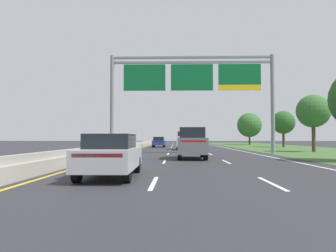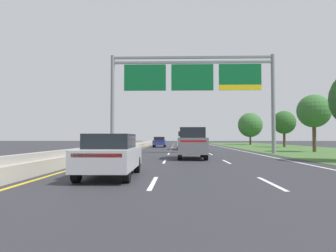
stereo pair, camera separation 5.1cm
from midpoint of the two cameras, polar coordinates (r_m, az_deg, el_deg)
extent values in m
plane|color=#2B2B30|center=(34.62, 3.51, -4.49)|extent=(220.00, 220.00, 0.00)
cube|color=white|center=(10.20, -2.55, -10.18)|extent=(0.14, 3.00, 0.01)
cube|color=white|center=(19.14, -0.56, -6.41)|extent=(0.14, 3.00, 0.01)
cube|color=white|center=(28.12, 0.15, -5.04)|extent=(0.14, 3.00, 0.01)
cube|color=white|center=(37.10, 0.52, -4.33)|extent=(0.14, 3.00, 0.01)
cube|color=white|center=(46.10, 0.75, -3.90)|extent=(0.14, 3.00, 0.01)
cube|color=white|center=(55.09, 0.90, -3.61)|extent=(0.14, 3.00, 0.01)
cube|color=white|center=(64.09, 1.00, -3.40)|extent=(0.14, 3.00, 0.01)
cube|color=white|center=(73.09, 1.09, -3.24)|extent=(0.14, 3.00, 0.01)
cube|color=white|center=(82.09, 1.15, -3.12)|extent=(0.14, 3.00, 0.01)
cube|color=white|center=(10.59, 18.15, -9.77)|extent=(0.14, 3.00, 0.01)
cube|color=white|center=(19.35, 10.52, -6.32)|extent=(0.14, 3.00, 0.01)
cube|color=white|center=(28.26, 7.70, -5.00)|extent=(0.14, 3.00, 0.01)
cube|color=white|center=(37.21, 6.24, -4.31)|extent=(0.14, 3.00, 0.01)
cube|color=white|center=(46.19, 5.35, -3.89)|extent=(0.14, 3.00, 0.01)
cube|color=white|center=(55.17, 4.75, -3.60)|extent=(0.14, 3.00, 0.01)
cube|color=white|center=(64.15, 4.32, -3.39)|extent=(0.14, 3.00, 0.01)
cube|color=white|center=(73.14, 3.99, -3.24)|extent=(0.14, 3.00, 0.01)
cube|color=white|center=(82.14, 3.74, -3.11)|extent=(0.14, 3.00, 0.01)
cube|color=white|center=(35.30, 13.16, -4.39)|extent=(0.16, 106.00, 0.01)
cube|color=gold|center=(34.93, -6.24, -4.45)|extent=(0.16, 106.00, 0.01)
cube|color=#3D602D|center=(37.73, 25.25, -4.08)|extent=(14.00, 110.00, 0.02)
cube|color=#A8A399|center=(35.02, -7.37, -4.00)|extent=(0.60, 110.00, 0.55)
cube|color=#A8A399|center=(35.01, -7.37, -3.30)|extent=(0.25, 110.00, 0.30)
cylinder|color=gray|center=(29.71, -9.90, 3.88)|extent=(0.36, 0.36, 9.05)
cylinder|color=gray|center=(30.40, 18.45, 3.82)|extent=(0.36, 0.36, 9.05)
cube|color=gray|center=(29.91, 4.41, 12.19)|extent=(14.70, 0.24, 0.20)
cube|color=gray|center=(29.80, 4.42, 11.35)|extent=(14.70, 0.24, 0.20)
cube|color=#0C602D|center=(29.43, -4.11, 8.67)|extent=(3.83, 0.12, 2.41)
cube|color=#0C602D|center=(29.32, 4.44, 8.72)|extent=(3.83, 0.12, 2.41)
cube|color=#0C602D|center=(29.89, 12.87, 9.04)|extent=(3.83, 0.12, 1.91)
cube|color=yellow|center=(29.69, 12.89, 6.76)|extent=(3.83, 0.12, 0.50)
cube|color=silver|center=(38.31, 3.19, -2.89)|extent=(2.01, 5.40, 1.00)
cube|color=black|center=(39.16, 3.16, -1.57)|extent=(1.72, 1.90, 0.78)
cube|color=#B21414|center=(35.65, 3.32, -2.46)|extent=(1.68, 0.08, 0.12)
cube|color=silver|center=(36.58, 3.27, -1.98)|extent=(2.00, 1.95, 0.20)
cylinder|color=black|center=(40.14, 1.90, -3.57)|extent=(0.30, 0.84, 0.84)
cylinder|color=black|center=(40.19, 4.33, -3.56)|extent=(0.30, 0.84, 0.84)
cylinder|color=black|center=(36.47, 1.94, -3.71)|extent=(0.30, 0.84, 0.84)
cylinder|color=black|center=(36.53, 4.62, -3.71)|extent=(0.30, 0.84, 0.84)
cube|color=slate|center=(21.81, 4.38, -3.50)|extent=(1.95, 4.72, 1.05)
cube|color=black|center=(21.65, 4.39, -1.22)|extent=(1.67, 3.02, 0.68)
cube|color=#B21414|center=(19.49, 4.63, -2.74)|extent=(1.60, 0.10, 0.12)
cylinder|color=black|center=(23.41, 2.23, -4.70)|extent=(0.27, 0.76, 0.76)
cylinder|color=black|center=(23.46, 6.25, -4.68)|extent=(0.27, 0.76, 0.76)
cylinder|color=black|center=(20.21, 2.22, -5.11)|extent=(0.27, 0.76, 0.76)
cylinder|color=black|center=(20.28, 6.88, -5.08)|extent=(0.27, 0.76, 0.76)
cube|color=navy|center=(48.39, -1.50, -3.00)|extent=(1.85, 4.41, 0.72)
cube|color=black|center=(48.33, -1.51, -2.27)|extent=(1.58, 2.31, 0.52)
cube|color=#B21414|center=(46.23, -1.67, -2.77)|extent=(1.53, 0.09, 0.12)
cylinder|color=black|center=(49.94, -2.32, -3.39)|extent=(0.22, 0.66, 0.66)
cylinder|color=black|center=(49.85, -0.48, -3.39)|extent=(0.22, 0.66, 0.66)
cylinder|color=black|center=(46.96, -2.59, -3.47)|extent=(0.22, 0.66, 0.66)
cylinder|color=black|center=(46.86, -0.64, -3.47)|extent=(0.22, 0.66, 0.66)
cube|color=#B2B5BA|center=(11.81, -10.14, -5.70)|extent=(1.89, 4.43, 0.72)
cube|color=black|center=(11.74, -10.16, -2.69)|extent=(1.60, 2.32, 0.52)
cube|color=#B21414|center=(9.69, -12.56, -5.19)|extent=(1.53, 0.10, 0.12)
cylinder|color=black|center=(13.46, -12.30, -6.77)|extent=(0.23, 0.66, 0.66)
cylinder|color=black|center=(13.19, -5.47, -6.91)|extent=(0.23, 0.66, 0.66)
cylinder|color=black|center=(10.58, -16.01, -8.02)|extent=(0.23, 0.66, 0.66)
cylinder|color=black|center=(10.24, -7.31, -8.29)|extent=(0.23, 0.66, 0.66)
cylinder|color=#4C3823|center=(35.05, 24.86, -1.99)|extent=(0.36, 0.36, 2.79)
sphere|color=#33662D|center=(35.15, 24.79, 2.47)|extent=(3.33, 3.33, 3.33)
cylinder|color=#4C3823|center=(50.71, 20.21, -2.28)|extent=(0.36, 0.36, 2.36)
sphere|color=#285623|center=(50.77, 20.17, 0.62)|extent=(3.47, 3.47, 3.47)
cylinder|color=#4C3823|center=(67.08, 14.61, -2.40)|extent=(0.36, 0.36, 2.06)
sphere|color=#33662D|center=(67.13, 14.58, 0.19)|extent=(4.99, 4.99, 4.99)
camera|label=1|loc=(0.03, -89.91, 0.00)|focal=33.90mm
camera|label=2|loc=(0.03, 90.09, 0.00)|focal=33.90mm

